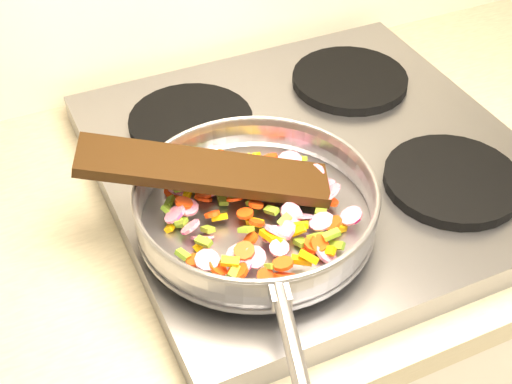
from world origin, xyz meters
name	(u,v)px	position (x,y,z in m)	size (l,w,h in m)	color
cooktop	(314,164)	(-0.70, 1.67, 0.92)	(0.60, 0.60, 0.04)	#939399
grate_fl	(270,241)	(-0.84, 1.52, 0.95)	(0.19, 0.19, 0.02)	black
grate_fr	(452,180)	(-0.56, 1.52, 0.95)	(0.19, 0.19, 0.02)	black
grate_bl	(191,122)	(-0.84, 1.81, 0.95)	(0.19, 0.19, 0.02)	black
grate_br	(350,80)	(-0.56, 1.81, 0.95)	(0.19, 0.19, 0.02)	black
saute_pan	(256,204)	(-0.84, 1.56, 0.99)	(0.35, 0.50, 0.06)	#9E9EA5
vegetable_heap	(256,208)	(-0.84, 1.56, 0.98)	(0.25, 0.26, 0.05)	#D61460
wooden_spatula	(205,170)	(-0.89, 1.61, 1.01)	(0.32, 0.07, 0.01)	black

